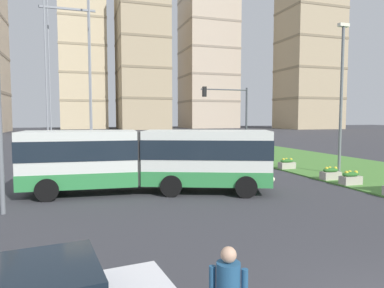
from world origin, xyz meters
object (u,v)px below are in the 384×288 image
flower_planter_3 (351,178)px  apartment_tower_centre (142,58)px  flower_planter_5 (287,164)px  traffic_light_far_right (232,111)px  car_black_sedan (75,156)px  flower_planter_4 (331,173)px  articulated_bus (149,159)px  apartment_tower_east (310,42)px  apartment_tower_eastcentre (208,52)px  streetlight_median (341,93)px  apartment_tower_westcentre (83,63)px

flower_planter_3 → apartment_tower_centre: bearing=86.8°
flower_planter_5 → traffic_light_far_right: bearing=107.6°
flower_planter_3 → traffic_light_far_right: 12.19m
car_black_sedan → flower_planter_4: bearing=-37.5°
articulated_bus → traffic_light_far_right: bearing=48.1°
apartment_tower_east → apartment_tower_eastcentre: bearing=144.6°
flower_planter_4 → apartment_tower_eastcentre: bearing=73.5°
car_black_sedan → flower_planter_4: car_black_sedan is taller
apartment_tower_east → flower_planter_3: bearing=-124.9°
articulated_bus → flower_planter_5: bearing=22.3°
flower_planter_3 → traffic_light_far_right: traffic_light_far_right is taller
traffic_light_far_right → apartment_tower_east: 92.98m
flower_planter_3 → apartment_tower_east: 101.73m
flower_planter_4 → apartment_tower_centre: apartment_tower_centre is taller
articulated_bus → flower_planter_4: articulated_bus is taller
apartment_tower_centre → streetlight_median: bearing=-92.1°
flower_planter_3 → apartment_tower_east: bearing=55.1°
articulated_bus → car_black_sedan: bearing=108.2°
flower_planter_5 → apartment_tower_centre: apartment_tower_centre is taller
flower_planter_5 → apartment_tower_eastcentre: bearing=72.8°
flower_planter_5 → apartment_tower_east: size_ratio=0.02×
streetlight_median → flower_planter_3: bearing=-121.6°
articulated_bus → flower_planter_4: bearing=-0.7°
traffic_light_far_right → apartment_tower_centre: apartment_tower_centre is taller
streetlight_median → apartment_tower_westcentre: 103.29m
flower_planter_5 → apartment_tower_westcentre: (-12.16, 98.17, 20.63)m
apartment_tower_centre → apartment_tower_eastcentre: bearing=12.0°
car_black_sedan → traffic_light_far_right: (12.28, -0.83, 3.44)m
flower_planter_5 → traffic_light_far_right: traffic_light_far_right is taller
flower_planter_5 → apartment_tower_east: 97.06m
streetlight_median → flower_planter_5: bearing=123.1°
flower_planter_5 → apartment_tower_westcentre: apartment_tower_westcentre is taller
articulated_bus → apartment_tower_centre: size_ratio=0.27×
car_black_sedan → apartment_tower_east: size_ratio=0.08×
flower_planter_3 → streetlight_median: size_ratio=0.12×
articulated_bus → apartment_tower_westcentre: 104.32m
flower_planter_5 → streetlight_median: size_ratio=0.12×
flower_planter_5 → apartment_tower_westcentre: size_ratio=0.03×
apartment_tower_westcentre → apartment_tower_east: (68.30, -23.71, 6.27)m
articulated_bus → flower_planter_3: size_ratio=10.80×
articulated_bus → flower_planter_4: size_ratio=10.80×
apartment_tower_centre → apartment_tower_east: bearing=-15.5°
flower_planter_4 → traffic_light_far_right: traffic_light_far_right is taller
apartment_tower_westcentre → apartment_tower_eastcentre: (41.21, -4.48, 4.96)m
flower_planter_5 → apartment_tower_eastcentre: 101.38m
articulated_bus → apartment_tower_westcentre: size_ratio=0.28×
streetlight_median → apartment_tower_eastcentre: 102.50m
flower_planter_5 → flower_planter_3: bearing=-90.0°
flower_planter_5 → apartment_tower_westcentre: bearing=97.1°
apartment_tower_eastcentre → apartment_tower_east: 33.25m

